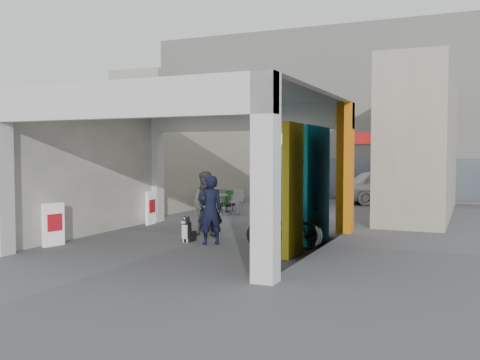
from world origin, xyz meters
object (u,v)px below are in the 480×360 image
at_px(cafe_set, 219,206).
at_px(man_back_turned, 207,204).
at_px(bicycle_front, 294,226).
at_px(bicycle_rear, 283,227).
at_px(man_elderly, 288,201).
at_px(man_with_dog, 210,210).
at_px(man_crates, 318,184).
at_px(border_collie, 187,231).
at_px(produce_stand, 217,203).
at_px(white_van, 390,187).

relative_size(cafe_set, man_back_turned, 0.85).
bearing_deg(bicycle_front, bicycle_rear, -157.44).
distance_m(bicycle_front, bicycle_rear, 0.80).
distance_m(man_elderly, bicycle_front, 1.17).
xyz_separation_m(man_with_dog, man_back_turned, (-0.59, 0.99, 0.02)).
bearing_deg(man_crates, border_collie, 92.93).
height_order(produce_stand, man_back_turned, man_back_turned).
relative_size(cafe_set, bicycle_rear, 0.86).
bearing_deg(cafe_set, white_van, 51.37).
height_order(produce_stand, border_collie, produce_stand).
bearing_deg(border_collie, bicycle_rear, -1.73).
relative_size(border_collie, man_back_turned, 0.38).
relative_size(man_back_turned, man_crates, 0.97).
distance_m(produce_stand, white_van, 7.60).
xyz_separation_m(man_back_turned, white_van, (3.06, 10.79, -0.11)).
relative_size(man_elderly, bicycle_rear, 1.11).
height_order(cafe_set, man_crates, man_crates).
xyz_separation_m(border_collie, bicycle_rear, (2.49, -0.10, 0.24)).
bearing_deg(man_elderly, produce_stand, 110.20).
xyz_separation_m(cafe_set, white_van, (4.94, 6.19, 0.43)).
bearing_deg(man_back_turned, bicycle_rear, -33.62).
bearing_deg(white_van, border_collie, 142.67).
xyz_separation_m(border_collie, man_crates, (0.55, 9.91, 0.61)).
bearing_deg(man_crates, man_elderly, 106.27).
relative_size(produce_stand, border_collie, 1.81).
distance_m(produce_stand, bicycle_rear, 8.06).
bearing_deg(cafe_set, produce_stand, 119.21).
distance_m(man_elderly, bicycle_rear, 1.86).
distance_m(bicycle_front, white_van, 10.97).
bearing_deg(border_collie, man_with_dog, -10.79).
distance_m(produce_stand, bicycle_front, 7.43).
bearing_deg(produce_stand, man_with_dog, -67.90).
relative_size(produce_stand, man_crates, 0.68).
relative_size(cafe_set, man_elderly, 0.78).
height_order(produce_stand, bicycle_front, bicycle_front).
relative_size(produce_stand, bicycle_rear, 0.70).
xyz_separation_m(border_collie, man_with_dog, (0.69, -0.14, 0.56)).
xyz_separation_m(cafe_set, man_elderly, (3.81, -3.80, 0.61)).
height_order(cafe_set, border_collie, cafe_set).
distance_m(border_collie, man_elderly, 2.70).
relative_size(produce_stand, man_with_dog, 0.72).
distance_m(border_collie, bicycle_rear, 2.51).
bearing_deg(bicycle_rear, man_back_turned, 55.59).
bearing_deg(man_elderly, man_with_dog, -149.05).
relative_size(bicycle_front, white_van, 0.39).
bearing_deg(bicycle_front, man_with_dog, 137.45).
distance_m(man_with_dog, man_elderly, 2.24).
xyz_separation_m(man_crates, white_van, (2.61, 1.73, -0.13)).
xyz_separation_m(border_collie, white_van, (3.16, 11.64, 0.48)).
bearing_deg(bicycle_rear, border_collie, 74.94).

